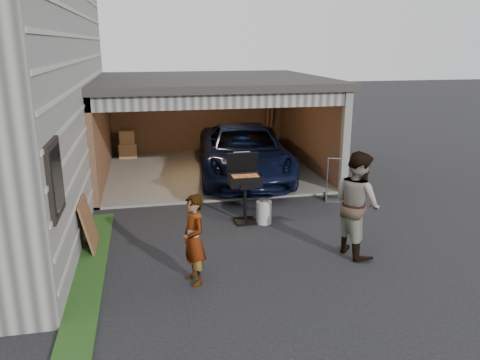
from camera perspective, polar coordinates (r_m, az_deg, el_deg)
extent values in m
plane|color=black|center=(8.57, -2.50, -10.41)|extent=(80.00, 80.00, 0.00)
cube|color=#193814|center=(7.67, -18.63, -14.50)|extent=(0.50, 8.00, 0.06)
cube|color=#605E59|center=(14.70, -3.68, 1.20)|extent=(6.50, 6.00, 0.06)
cube|color=#503325|center=(17.28, -5.13, 7.90)|extent=(6.50, 0.15, 2.70)
cube|color=#503325|center=(15.17, 8.27, 6.64)|extent=(0.15, 6.00, 2.70)
cube|color=#503325|center=(14.34, -16.50, 5.58)|extent=(0.15, 6.00, 2.70)
cube|color=#2D2B28|center=(14.23, -3.88, 12.03)|extent=(6.80, 6.30, 0.20)
cube|color=#474744|center=(11.39, -1.81, 9.59)|extent=(6.50, 0.16, 0.36)
cube|color=silver|center=(12.57, -2.78, 10.66)|extent=(6.00, 2.40, 0.06)
cube|color=#474744|center=(12.47, 12.72, 4.33)|extent=(0.20, 0.18, 2.70)
cube|color=brown|center=(16.65, -13.51, 3.56)|extent=(0.60, 0.50, 0.50)
cube|color=brown|center=(16.56, -13.62, 5.17)|extent=(0.50, 0.45, 0.45)
cube|color=brown|center=(17.11, 3.48, 4.48)|extent=(0.55, 0.50, 0.60)
cube|color=#56311D|center=(17.57, 3.59, 7.58)|extent=(0.24, 0.43, 2.20)
imported|color=black|center=(13.68, 0.45, 3.20)|extent=(3.06, 5.64, 1.50)
imported|color=#A5B3D0|center=(7.73, -5.66, -7.26)|extent=(0.52, 0.64, 1.53)
imported|color=#45261B|center=(8.94, 14.08, -2.82)|extent=(0.93, 1.10, 1.99)
cube|color=black|center=(10.51, 0.61, -5.04)|extent=(0.44, 0.44, 0.05)
cylinder|color=black|center=(10.35, 0.61, -2.74)|extent=(0.07, 0.07, 0.88)
cube|color=black|center=(10.20, 0.62, -0.07)|extent=(0.69, 0.48, 0.21)
cube|color=#59595B|center=(10.17, 0.62, 0.41)|extent=(0.63, 0.42, 0.02)
cube|color=black|center=(10.40, 0.27, 2.11)|extent=(0.69, 0.13, 0.48)
cylinder|color=#B7B7B3|center=(10.40, 2.93, -3.95)|extent=(0.35, 0.35, 0.51)
cube|color=#56311D|center=(9.47, -17.95, -5.20)|extent=(0.26, 0.92, 1.01)
cube|color=gray|center=(12.12, 11.22, -2.44)|extent=(0.42, 0.33, 0.04)
cylinder|color=black|center=(12.20, 10.23, -1.90)|extent=(0.10, 0.19, 0.19)
cylinder|color=black|center=(12.23, 12.16, -1.96)|extent=(0.10, 0.19, 0.19)
cylinder|color=gray|center=(12.07, 10.58, 0.24)|extent=(0.03, 0.03, 1.09)
cylinder|color=gray|center=(12.09, 12.05, 0.18)|extent=(0.03, 0.03, 1.09)
cylinder|color=gray|center=(11.95, 11.45, 2.59)|extent=(0.30, 0.13, 0.03)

